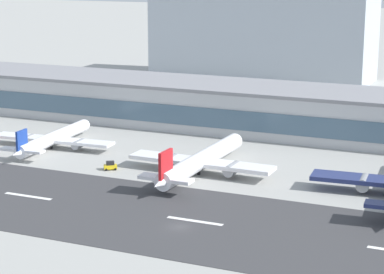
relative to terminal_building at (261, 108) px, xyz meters
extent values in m
plane|color=#9E9E99|center=(12.54, -87.04, -6.86)|extent=(1400.00, 1400.00, 0.00)
cube|color=#38383A|center=(12.54, -82.64, -6.82)|extent=(800.00, 39.95, 0.08)
cube|color=white|center=(-26.14, -82.64, -6.77)|extent=(12.00, 1.20, 0.01)
cube|color=white|center=(13.95, -82.64, -6.77)|extent=(12.00, 1.20, 0.01)
cube|color=#B7BABC|center=(0.00, 0.06, -0.50)|extent=(217.61, 27.73, 12.71)
cube|color=#476075|center=(0.00, -13.96, -1.14)|extent=(211.08, 0.30, 5.72)
cube|color=gray|center=(0.00, 0.06, 6.35)|extent=(219.78, 28.01, 1.00)
cube|color=#A8B2BC|center=(-31.88, 96.83, 11.17)|extent=(93.62, 34.22, 36.05)
cylinder|color=white|center=(-45.81, -42.85, -4.14)|extent=(5.66, 35.17, 3.50)
sphere|color=white|center=(-46.89, -25.37, -4.14)|extent=(3.33, 3.33, 3.33)
cone|color=white|center=(-44.73, -60.33, -4.14)|extent=(3.54, 6.49, 3.15)
cube|color=white|center=(-45.76, -43.55, -4.49)|extent=(35.81, 7.44, 0.77)
cylinder|color=gray|center=(-37.78, -43.06, -5.11)|extent=(2.58, 5.03, 2.28)
cylinder|color=gray|center=(-53.75, -44.05, -5.11)|extent=(2.58, 5.03, 2.28)
cube|color=white|center=(-44.81, -58.93, -3.79)|extent=(12.24, 3.63, 0.62)
cube|color=navy|center=(-44.81, -58.93, -1.34)|extent=(0.85, 4.75, 5.60)
cylinder|color=black|center=(-45.70, -44.60, -6.38)|extent=(0.63, 0.63, 0.96)
cylinder|color=white|center=(1.68, -49.76, -3.57)|extent=(5.38, 42.57, 4.25)
sphere|color=white|center=(2.25, -28.53, -3.57)|extent=(4.03, 4.03, 4.03)
cone|color=white|center=(1.12, -70.98, -3.57)|extent=(4.02, 7.74, 3.82)
cube|color=white|center=(1.66, -50.60, -3.99)|extent=(36.97, 7.35, 0.93)
cylinder|color=gray|center=(9.94, -50.83, -4.73)|extent=(2.92, 6.02, 2.76)
cylinder|color=gray|center=(-6.62, -50.38, -4.73)|extent=(2.92, 6.02, 2.76)
cube|color=white|center=(1.16, -69.29, -3.14)|extent=(12.61, 3.84, 0.75)
cube|color=red|center=(1.16, -69.29, -0.17)|extent=(0.83, 5.75, 6.80)
cylinder|color=black|center=(1.63, -51.88, -6.27)|extent=(0.76, 0.76, 1.17)
cylinder|color=gray|center=(41.04, -49.99, -4.62)|extent=(3.38, 6.47, 2.91)
cube|color=gold|center=(-20.20, -56.65, -6.06)|extent=(3.52, 3.20, 1.00)
cube|color=black|center=(-20.20, -56.65, -5.11)|extent=(2.30, 2.18, 0.90)
cylinder|color=black|center=(-18.82, -56.62, -6.56)|extent=(0.65, 0.58, 0.60)
cylinder|color=black|center=(-19.78, -55.34, -6.56)|extent=(0.65, 0.58, 0.60)
cylinder|color=black|center=(-20.61, -57.97, -6.56)|extent=(0.65, 0.58, 0.60)
cylinder|color=black|center=(-21.57, -56.69, -6.56)|extent=(0.65, 0.58, 0.60)
camera|label=1|loc=(69.97, -212.13, 44.05)|focal=69.93mm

